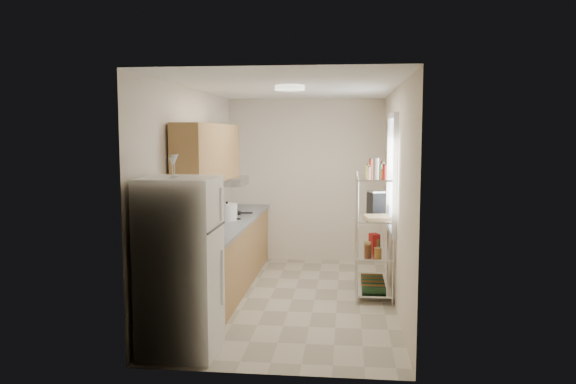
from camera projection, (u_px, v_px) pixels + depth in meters
name	position (u px, v px, depth m)	size (l,w,h in m)	color
room	(292.00, 195.00, 6.84)	(2.52, 4.42, 2.62)	#C0B59C
counter_run	(227.00, 254.00, 7.46)	(0.63, 3.51, 0.90)	#AC7849
upper_cabinets	(209.00, 153.00, 6.99)	(0.33, 2.20, 0.72)	#AC7849
range_hood	(227.00, 181.00, 7.82)	(0.50, 0.60, 0.12)	#B7BABC
window	(392.00, 174.00, 7.03)	(0.06, 1.00, 1.46)	white
bakers_rack	(374.00, 209.00, 7.05)	(0.45, 0.90, 1.73)	silver
ceiling_dome	(290.00, 88.00, 6.41)	(0.34, 0.34, 0.06)	white
refrigerator	(180.00, 266.00, 5.21)	(0.68, 0.68, 1.65)	white
wine_glass_a	(174.00, 166.00, 5.14)	(0.07, 0.07, 0.21)	silver
wine_glass_b	(173.00, 168.00, 5.03)	(0.07, 0.07, 0.18)	silver
rice_cooker	(227.00, 212.00, 7.46)	(0.28, 0.28, 0.22)	white
frying_pan_large	(220.00, 218.00, 7.54)	(0.27, 0.27, 0.05)	black
frying_pan_small	(233.00, 213.00, 7.99)	(0.23, 0.23, 0.05)	black
cutting_board	(378.00, 217.00, 6.93)	(0.30, 0.39, 0.03)	tan
espresso_machine	(376.00, 202.00, 7.35)	(0.17, 0.26, 0.30)	black
storage_bag	(374.00, 240.00, 7.42)	(0.11, 0.15, 0.17)	#AB1A15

